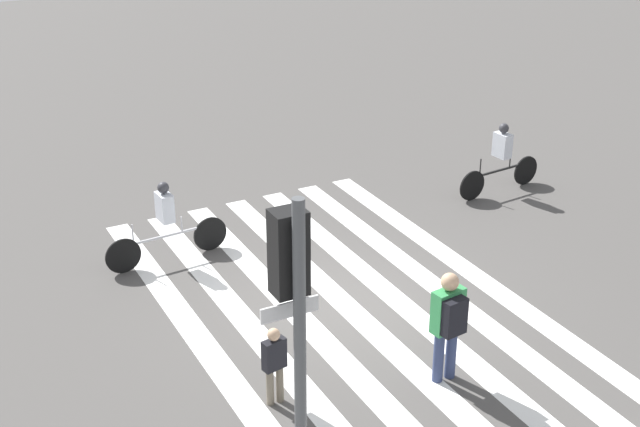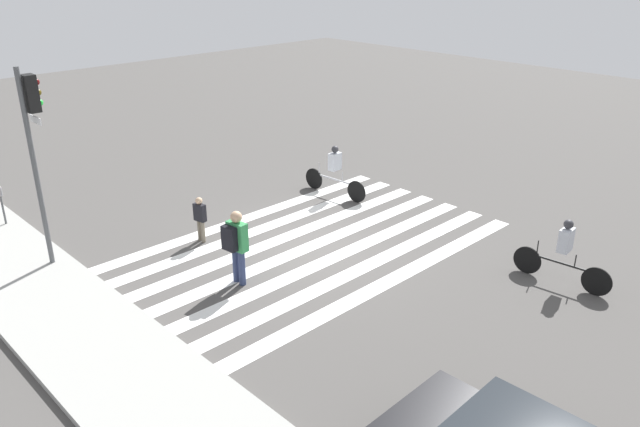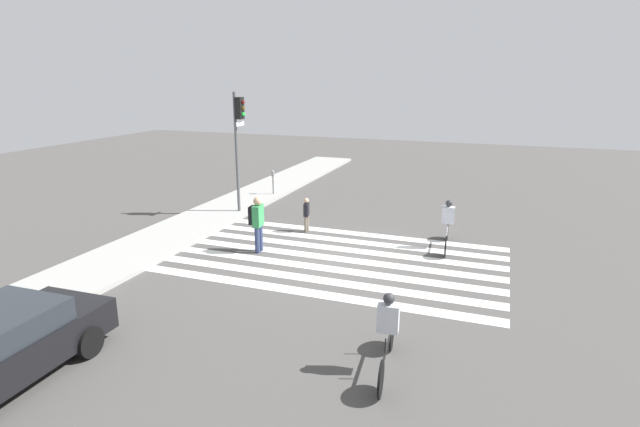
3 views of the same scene
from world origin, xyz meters
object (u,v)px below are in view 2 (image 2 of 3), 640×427
pedestrian_child_with_backpack (236,242)px  pedestrian_adult_tall_backpack (200,217)px  cyclist_mid_street (564,250)px  cyclist_far_lane (335,169)px  parking_meter (0,197)px  traffic_light (34,131)px

pedestrian_child_with_backpack → pedestrian_adult_tall_backpack: 2.64m
cyclist_mid_street → cyclist_far_lane: bearing=-7.5°
cyclist_mid_street → pedestrian_child_with_backpack: bearing=40.4°
pedestrian_child_with_backpack → cyclist_far_lane: pedestrian_child_with_backpack is taller
pedestrian_child_with_backpack → pedestrian_adult_tall_backpack: pedestrian_child_with_backpack is taller
parking_meter → cyclist_far_lane: size_ratio=0.52×
pedestrian_child_with_backpack → cyclist_mid_street: bearing=38.7°
traffic_light → pedestrian_adult_tall_backpack: (-1.30, -3.37, -2.72)m
traffic_light → pedestrian_child_with_backpack: traffic_light is taller
pedestrian_adult_tall_backpack → cyclist_far_lane: (-0.07, -4.99, 0.16)m
traffic_light → pedestrian_child_with_backpack: 5.23m
parking_meter → traffic_light: bearing=-178.1°
parking_meter → pedestrian_child_with_backpack: pedestrian_child_with_backpack is taller
parking_meter → cyclist_mid_street: cyclist_mid_street is taller
pedestrian_child_with_backpack → cyclist_mid_street: (-5.24, -5.42, -0.20)m
traffic_light → parking_meter: bearing=1.9°
parking_meter → pedestrian_adult_tall_backpack: parking_meter is taller
pedestrian_child_with_backpack → pedestrian_adult_tall_backpack: size_ratio=1.44×
parking_meter → cyclist_far_lane: 9.64m
traffic_light → pedestrian_child_with_backpack: (-3.82, -2.68, -2.36)m
traffic_light → pedestrian_child_with_backpack: bearing=-144.9°
pedestrian_adult_tall_backpack → pedestrian_child_with_backpack: bearing=-25.4°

